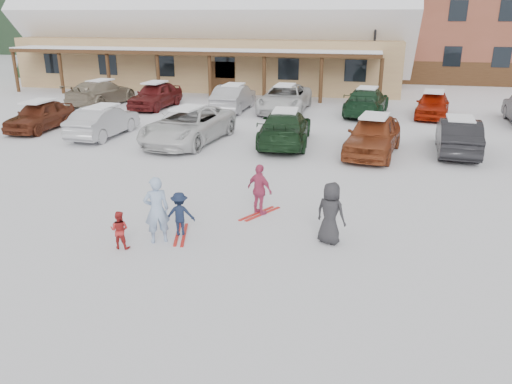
% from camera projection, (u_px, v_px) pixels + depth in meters
% --- Properties ---
extents(ground, '(160.00, 160.00, 0.00)m').
position_uv_depth(ground, '(235.00, 243.00, 12.26)').
color(ground, white).
rests_on(ground, ground).
extents(day_lodge, '(29.12, 12.50, 10.38)m').
position_uv_depth(day_lodge, '(215.00, 32.00, 38.45)').
color(day_lodge, tan).
rests_on(day_lodge, ground).
extents(lamp_post, '(0.50, 0.25, 5.54)m').
position_uv_depth(lamp_post, '(374.00, 48.00, 33.01)').
color(lamp_post, black).
rests_on(lamp_post, ground).
extents(conifer_0, '(4.40, 4.40, 10.20)m').
position_uv_depth(conifer_0, '(33.00, 9.00, 43.23)').
color(conifer_0, black).
rests_on(conifer_0, ground).
extents(conifer_3, '(3.96, 3.96, 9.18)m').
position_uv_depth(conifer_3, '(406.00, 15.00, 49.70)').
color(conifer_3, black).
rests_on(conifer_3, ground).
extents(adult_skier, '(0.73, 0.67, 1.68)m').
position_uv_depth(adult_skier, '(157.00, 210.00, 12.04)').
color(adult_skier, '#92ACCF').
rests_on(adult_skier, ground).
extents(toddler_red, '(0.47, 0.38, 0.94)m').
position_uv_depth(toddler_red, '(120.00, 230.00, 11.84)').
color(toddler_red, '#AE2524').
rests_on(toddler_red, ground).
extents(child_navy, '(0.83, 0.61, 1.15)m').
position_uv_depth(child_navy, '(180.00, 214.00, 12.49)').
color(child_navy, '#152039').
rests_on(child_navy, ground).
extents(skis_child_navy, '(0.56, 1.40, 0.03)m').
position_uv_depth(skis_child_navy, '(181.00, 234.00, 12.68)').
color(skis_child_navy, red).
rests_on(skis_child_navy, ground).
extents(child_magenta, '(0.91, 0.73, 1.45)m').
position_uv_depth(child_magenta, '(260.00, 190.00, 13.76)').
color(child_magenta, '#C13F67').
rests_on(child_magenta, ground).
extents(skis_child_magenta, '(0.88, 1.31, 0.03)m').
position_uv_depth(skis_child_magenta, '(260.00, 214.00, 14.00)').
color(skis_child_magenta, red).
rests_on(skis_child_magenta, ground).
extents(bystander_dark, '(0.89, 0.76, 1.55)m').
position_uv_depth(bystander_dark, '(331.00, 213.00, 12.02)').
color(bystander_dark, '#28282A').
rests_on(bystander_dark, ground).
extents(parked_car_0, '(1.65, 4.07, 1.39)m').
position_uv_depth(parked_car_0, '(40.00, 115.00, 23.91)').
color(parked_car_0, '#602817').
rests_on(parked_car_0, ground).
extents(parked_car_1, '(1.64, 4.27, 1.39)m').
position_uv_depth(parked_car_1, '(103.00, 122.00, 22.58)').
color(parked_car_1, '#A8A8AD').
rests_on(parked_car_1, ground).
extents(parked_car_2, '(3.22, 5.75, 1.52)m').
position_uv_depth(parked_car_2, '(188.00, 125.00, 21.51)').
color(parked_car_2, silver).
rests_on(parked_car_2, ground).
extents(parked_car_3, '(2.38, 5.15, 1.46)m').
position_uv_depth(parked_car_3, '(285.00, 128.00, 21.22)').
color(parked_car_3, black).
rests_on(parked_car_3, ground).
extents(parked_car_4, '(2.52, 4.77, 1.55)m').
position_uv_depth(parked_car_4, '(373.00, 135.00, 19.71)').
color(parked_car_4, brown).
rests_on(parked_car_4, ground).
extents(parked_car_5, '(1.82, 4.42, 1.42)m').
position_uv_depth(parked_car_5, '(458.00, 136.00, 19.85)').
color(parked_car_5, black).
rests_on(parked_car_5, ground).
extents(parked_car_7, '(2.73, 5.38, 1.50)m').
position_uv_depth(parked_car_7, '(101.00, 93.00, 30.40)').
color(parked_car_7, gray).
rests_on(parked_car_7, ground).
extents(parked_car_8, '(2.12, 4.55, 1.51)m').
position_uv_depth(parked_car_8, '(155.00, 95.00, 29.43)').
color(parked_car_8, maroon).
rests_on(parked_car_8, ground).
extents(parked_car_9, '(1.65, 4.54, 1.49)m').
position_uv_depth(parked_car_9, '(234.00, 98.00, 28.64)').
color(parked_car_9, '#9D9CA1').
rests_on(parked_car_9, ground).
extents(parked_car_10, '(2.61, 5.50, 1.52)m').
position_uv_depth(parked_car_10, '(285.00, 98.00, 28.30)').
color(parked_car_10, silver).
rests_on(parked_car_10, ground).
extents(parked_car_11, '(2.66, 5.31, 1.48)m').
position_uv_depth(parked_car_11, '(367.00, 101.00, 27.42)').
color(parked_car_11, '#16371F').
rests_on(parked_car_11, ground).
extents(parked_car_12, '(2.25, 4.31, 1.40)m').
position_uv_depth(parked_car_12, '(433.00, 104.00, 26.79)').
color(parked_car_12, '#A71D08').
rests_on(parked_car_12, ground).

